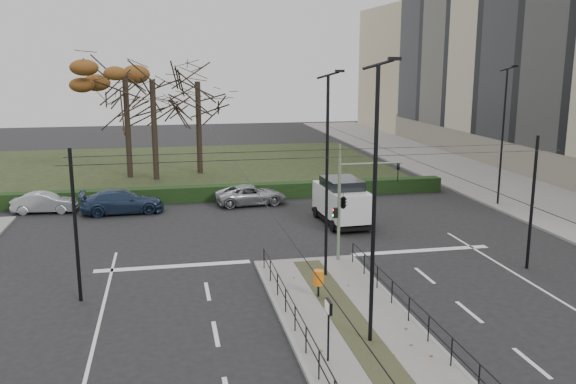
% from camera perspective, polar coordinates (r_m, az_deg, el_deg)
% --- Properties ---
extents(ground, '(140.00, 140.00, 0.00)m').
position_cam_1_polar(ground, '(24.08, 4.20, -10.16)').
color(ground, black).
rests_on(ground, ground).
extents(median_island, '(4.40, 15.00, 0.14)m').
position_cam_1_polar(median_island, '(21.85, 6.00, -12.40)').
color(median_island, slate).
rests_on(median_island, ground).
extents(sidewalk_east, '(8.00, 90.00, 0.14)m').
position_cam_1_polar(sidewalk_east, '(50.49, 17.34, 1.24)').
color(sidewalk_east, slate).
rests_on(sidewalk_east, ground).
extents(park, '(38.00, 26.00, 0.10)m').
position_cam_1_polar(park, '(54.20, -11.13, 2.26)').
color(park, black).
rests_on(park, ground).
extents(hedge, '(38.00, 1.00, 1.00)m').
position_cam_1_polar(hedge, '(40.96, -11.00, -0.25)').
color(hedge, black).
rests_on(hedge, ground).
extents(median_railing, '(4.14, 13.24, 0.92)m').
position_cam_1_polar(median_railing, '(21.41, 6.13, -10.30)').
color(median_railing, black).
rests_on(median_railing, median_island).
extents(catenary, '(20.00, 34.00, 6.00)m').
position_cam_1_polar(catenary, '(24.52, 3.31, -1.33)').
color(catenary, black).
rests_on(catenary, ground).
extents(traffic_light, '(3.33, 1.84, 4.82)m').
position_cam_1_polar(traffic_light, '(27.80, 5.36, -0.75)').
color(traffic_light, slate).
rests_on(traffic_light, median_island).
extents(litter_bin, '(0.42, 0.42, 1.07)m').
position_cam_1_polar(litter_bin, '(23.83, 2.87, -8.05)').
color(litter_bin, black).
rests_on(litter_bin, median_island).
extents(info_panel, '(0.11, 0.51, 1.96)m').
position_cam_1_polar(info_panel, '(18.73, 3.81, -11.30)').
color(info_panel, black).
rests_on(info_panel, median_island).
extents(streetlamp_median_near, '(0.76, 0.16, 9.11)m').
position_cam_1_polar(streetlamp_median_near, '(19.22, 8.12, -1.06)').
color(streetlamp_median_near, black).
rests_on(streetlamp_median_near, median_island).
extents(streetlamp_median_far, '(0.72, 0.15, 8.65)m').
position_cam_1_polar(streetlamp_median_far, '(25.28, 3.70, 1.67)').
color(streetlamp_median_far, black).
rests_on(streetlamp_median_far, median_island).
extents(streetlamp_sidewalk, '(0.73, 0.15, 8.74)m').
position_cam_1_polar(streetlamp_sidewalk, '(40.84, 19.47, 5.06)').
color(streetlamp_sidewalk, black).
rests_on(streetlamp_sidewalk, sidewalk_east).
extents(parked_car_second, '(3.88, 1.59, 1.25)m').
position_cam_1_polar(parked_car_second, '(40.27, -21.80, -0.93)').
color(parked_car_second, '#96989D').
rests_on(parked_car_second, ground).
extents(parked_car_third, '(5.08, 2.29, 1.44)m').
position_cam_1_polar(parked_car_third, '(38.60, -15.25, -0.87)').
color(parked_car_third, '#202F4B').
rests_on(parked_car_third, ground).
extents(parked_car_fourth, '(4.80, 2.61, 1.28)m').
position_cam_1_polar(parked_car_fourth, '(39.61, -3.49, -0.26)').
color(parked_car_fourth, '#96989D').
rests_on(parked_car_fourth, ground).
extents(white_van, '(2.46, 5.09, 2.61)m').
position_cam_1_polar(white_van, '(34.92, 5.05, -0.77)').
color(white_van, silver).
rests_on(white_van, ground).
extents(rust_tree, '(7.60, 7.60, 10.49)m').
position_cam_1_polar(rust_tree, '(49.30, -15.02, 10.49)').
color(rust_tree, black).
rests_on(rust_tree, park).
extents(bare_tree_center, '(6.35, 6.35, 9.90)m').
position_cam_1_polar(bare_tree_center, '(50.15, -8.45, 9.57)').
color(bare_tree_center, black).
rests_on(bare_tree_center, park).
extents(bare_tree_near, '(7.79, 7.79, 10.22)m').
position_cam_1_polar(bare_tree_near, '(47.94, -12.58, 9.58)').
color(bare_tree_near, black).
rests_on(bare_tree_near, park).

